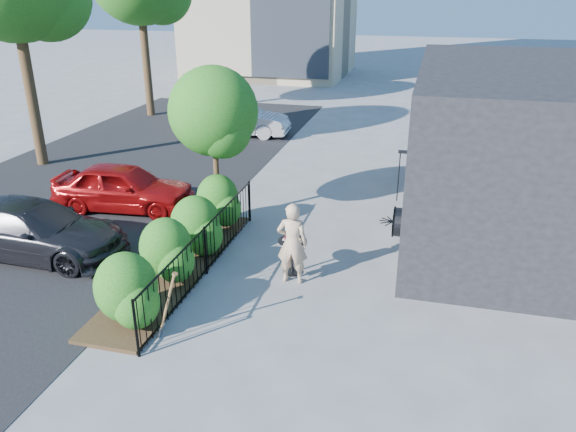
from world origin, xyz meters
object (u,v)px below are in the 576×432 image
(car_silver, at_px, (240,119))
(car_darkgrey, at_px, (33,229))
(car_red, at_px, (124,187))
(shovel, at_px, (166,308))
(cafe_table, at_px, (292,250))
(woman, at_px, (292,243))
(patio_tree, at_px, (215,117))

(car_silver, bearing_deg, car_darkgrey, 171.80)
(car_red, bearing_deg, shovel, -148.90)
(cafe_table, xyz_separation_m, car_red, (-5.36, 2.43, 0.11))
(cafe_table, bearing_deg, car_darkgrey, -173.94)
(woman, xyz_separation_m, shovel, (-1.61, -2.50, -0.28))
(cafe_table, xyz_separation_m, shovel, (-1.53, -2.87, 0.06))
(shovel, xyz_separation_m, car_darkgrey, (-4.38, 2.25, 0.04))
(woman, height_order, car_silver, woman)
(patio_tree, xyz_separation_m, shovel, (0.98, -5.13, -2.17))
(patio_tree, height_order, car_red, patio_tree)
(woman, bearing_deg, car_darkgrey, -1.36)
(car_darkgrey, bearing_deg, car_red, -10.15)
(shovel, distance_m, car_silver, 14.25)
(shovel, height_order, car_silver, shovel)
(car_silver, distance_m, car_darkgrey, 11.63)
(woman, distance_m, car_darkgrey, 6.00)
(shovel, height_order, car_red, shovel)
(shovel, bearing_deg, car_red, 125.86)
(woman, bearing_deg, patio_tree, -49.13)
(patio_tree, distance_m, cafe_table, 4.04)
(woman, bearing_deg, shovel, 53.35)
(patio_tree, relative_size, car_darkgrey, 0.90)
(car_red, relative_size, car_darkgrey, 0.87)
(cafe_table, bearing_deg, car_red, 155.58)
(car_darkgrey, bearing_deg, car_silver, -4.89)
(shovel, relative_size, car_silver, 0.34)
(cafe_table, bearing_deg, shovel, -117.99)
(patio_tree, relative_size, car_red, 1.04)
(cafe_table, distance_m, woman, 0.51)
(shovel, bearing_deg, cafe_table, 62.01)
(car_silver, xyz_separation_m, car_darkgrey, (-0.98, -11.59, -0.02))
(woman, height_order, shovel, woman)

